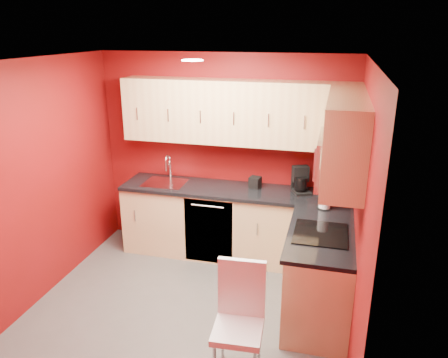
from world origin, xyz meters
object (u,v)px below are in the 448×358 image
at_px(microwave, 340,159).
at_px(paper_towel, 325,196).
at_px(sink, 165,180).
at_px(napkin_holder, 255,182).
at_px(coffee_maker, 302,180).
at_px(dining_chair, 238,324).

relative_size(microwave, paper_towel, 2.66).
bearing_deg(paper_towel, sink, 169.94).
height_order(sink, napkin_holder, sink).
relative_size(sink, napkin_holder, 3.77).
bearing_deg(sink, coffee_maker, 2.05).
bearing_deg(sink, microwave, -25.60).
height_order(microwave, coffee_maker, microwave).
relative_size(sink, coffee_maker, 1.66).
bearing_deg(dining_chair, napkin_holder, 93.53).
bearing_deg(sink, dining_chair, -54.73).
distance_m(microwave, coffee_maker, 1.28).
distance_m(microwave, dining_chair, 1.67).
xyz_separation_m(microwave, napkin_holder, (-0.96, 1.10, -0.68)).
height_order(sink, dining_chair, sink).
distance_m(coffee_maker, dining_chair, 2.14).
relative_size(microwave, sink, 1.46).
distance_m(coffee_maker, napkin_holder, 0.57).
relative_size(paper_towel, dining_chair, 0.29).
distance_m(microwave, napkin_holder, 1.61).
bearing_deg(coffee_maker, dining_chair, -122.95).
relative_size(coffee_maker, paper_towel, 1.10).
distance_m(sink, coffee_maker, 1.71).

